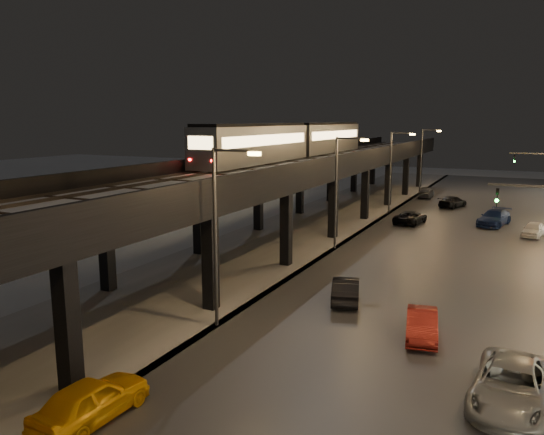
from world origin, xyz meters
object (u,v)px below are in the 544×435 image
at_px(car_onc_red, 533,230).
at_px(car_onc_silver, 422,326).
at_px(car_onc_dark, 511,387).
at_px(car_taxi, 91,401).
at_px(car_far_white, 426,192).
at_px(car_near_white, 346,290).
at_px(subway_train, 295,140).
at_px(car_mid_silver, 410,218).
at_px(car_mid_dark, 452,202).
at_px(car_onc_white, 494,218).

bearing_deg(car_onc_red, car_onc_silver, -88.91).
bearing_deg(car_onc_dark, car_taxi, -146.71).
xyz_separation_m(car_taxi, car_onc_red, (13.76, 39.28, -0.12)).
bearing_deg(car_far_white, car_onc_red, 120.46).
distance_m(car_near_white, car_onc_silver, 5.98).
xyz_separation_m(subway_train, car_onc_dark, (21.45, -29.67, -7.53)).
distance_m(car_mid_silver, car_far_white, 19.25).
bearing_deg(car_onc_red, car_far_white, 133.54).
xyz_separation_m(car_onc_silver, car_onc_red, (4.80, 27.10, -0.02)).
distance_m(car_mid_dark, car_onc_white, 10.99).
xyz_separation_m(car_onc_silver, car_onc_white, (1.33, 30.92, 0.11)).
bearing_deg(car_onc_white, car_taxi, -90.42).
distance_m(car_mid_silver, car_onc_red, 11.12).
bearing_deg(car_onc_silver, car_near_white, 134.20).
bearing_deg(car_near_white, car_onc_white, -119.11).
height_order(car_mid_silver, car_onc_silver, car_onc_silver).
bearing_deg(car_far_white, car_near_white, 92.23).
relative_size(car_mid_silver, car_onc_silver, 1.17).
height_order(car_far_white, car_onc_white, car_onc_white).
height_order(car_mid_dark, car_onc_white, car_onc_white).
relative_size(car_onc_silver, car_onc_dark, 0.73).
xyz_separation_m(car_mid_silver, car_onc_white, (7.59, 2.66, 0.11)).
bearing_deg(car_mid_silver, car_onc_dark, 116.28).
bearing_deg(car_near_white, car_mid_dark, -108.00).
bearing_deg(car_mid_dark, car_taxi, 102.27).
distance_m(subway_train, car_mid_dark, 22.16).
distance_m(car_taxi, car_mid_silver, 40.53).
bearing_deg(car_near_white, car_mid_silver, -103.21).
relative_size(car_taxi, car_mid_dark, 0.97).
distance_m(car_taxi, car_near_white, 16.14).
distance_m(car_mid_silver, car_onc_white, 8.04).
bearing_deg(car_onc_dark, car_near_white, 141.01).
bearing_deg(car_onc_silver, car_far_white, 89.02).
bearing_deg(car_onc_silver, car_mid_dark, 84.72).
xyz_separation_m(car_far_white, car_onc_silver, (8.10, -47.43, -0.08)).
height_order(subway_train, car_onc_white, subway_train).
relative_size(car_mid_silver, car_onc_white, 0.89).
height_order(car_mid_dark, car_onc_silver, car_mid_dark).
relative_size(car_far_white, car_onc_white, 0.83).
height_order(car_taxi, car_onc_red, car_taxi).
bearing_deg(car_far_white, car_mid_dark, 120.17).
height_order(car_taxi, car_onc_dark, car_onc_dark).
bearing_deg(car_taxi, car_onc_dark, -147.81).
distance_m(car_near_white, car_onc_dark, 12.15).
bearing_deg(car_mid_silver, car_onc_red, -177.03).
distance_m(car_onc_dark, car_onc_white, 35.82).
relative_size(car_taxi, car_onc_dark, 0.80).
bearing_deg(car_onc_silver, subway_train, 114.33).
relative_size(car_far_white, car_onc_silver, 1.09).
bearing_deg(subway_train, car_taxi, -77.14).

